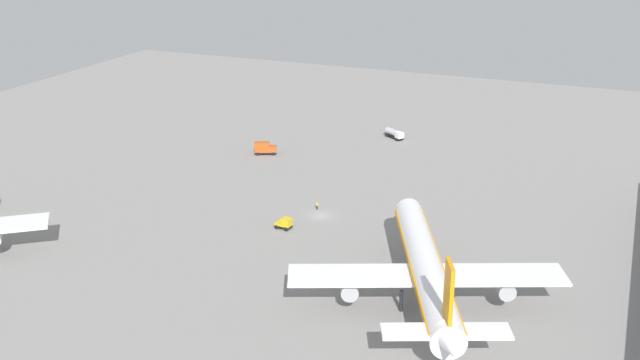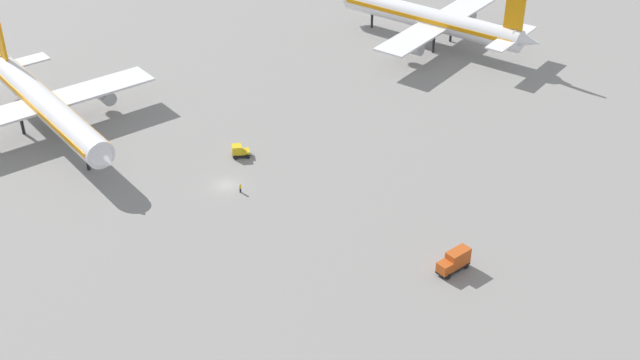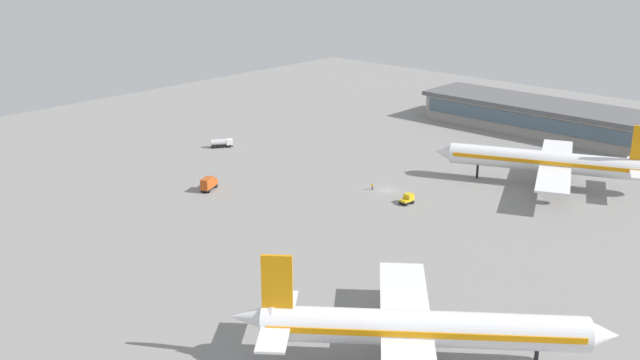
# 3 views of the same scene
# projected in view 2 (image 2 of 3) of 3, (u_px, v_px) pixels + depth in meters

# --- Properties ---
(ground) EXTENTS (288.00, 288.00, 0.00)m
(ground) POSITION_uv_depth(u_px,v_px,m) (226.00, 185.00, 144.41)
(ground) COLOR gray
(airplane_at_gate) EXTENTS (52.94, 43.80, 16.99)m
(airplane_at_gate) POSITION_uv_depth(u_px,v_px,m) (45.00, 105.00, 156.78)
(airplane_at_gate) COLOR white
(airplane_at_gate) RESTS_ON ground
(airplane_taxiing) EXTENTS (46.23, 39.72, 16.77)m
(airplane_taxiing) POSITION_uv_depth(u_px,v_px,m) (432.00, 19.00, 193.75)
(airplane_taxiing) COLOR white
(airplane_taxiing) RESTS_ON ground
(catering_truck) EXTENTS (4.04, 5.89, 3.30)m
(catering_truck) POSITION_uv_depth(u_px,v_px,m) (455.00, 261.00, 123.65)
(catering_truck) COLOR black
(catering_truck) RESTS_ON ground
(baggage_tug) EXTENTS (2.50, 3.38, 2.30)m
(baggage_tug) POSITION_uv_depth(u_px,v_px,m) (239.00, 151.00, 152.15)
(baggage_tug) COLOR black
(baggage_tug) RESTS_ON ground
(ground_crew_worker) EXTENTS (0.58, 0.41, 1.67)m
(ground_crew_worker) POSITION_uv_depth(u_px,v_px,m) (240.00, 188.00, 142.10)
(ground_crew_worker) COLOR #1E2338
(ground_crew_worker) RESTS_ON ground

